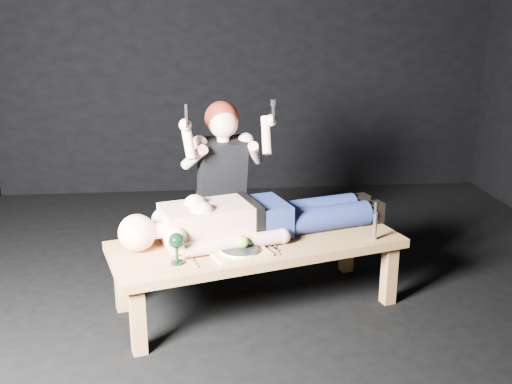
# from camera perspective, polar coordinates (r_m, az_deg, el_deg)

# --- Properties ---
(ground) EXTENTS (5.00, 5.00, 0.00)m
(ground) POSITION_cam_1_polar(r_m,az_deg,el_deg) (4.03, 1.63, -9.88)
(ground) COLOR black
(ground) RESTS_ON ground
(back_wall) EXTENTS (5.00, 0.00, 5.00)m
(back_wall) POSITION_cam_1_polar(r_m,az_deg,el_deg) (6.09, -1.19, 13.97)
(back_wall) COLOR black
(back_wall) RESTS_ON ground
(table) EXTENTS (1.91, 1.15, 0.45)m
(table) POSITION_cam_1_polar(r_m,az_deg,el_deg) (3.81, 0.07, -7.79)
(table) COLOR #A4753C
(table) RESTS_ON ground
(lying_man) EXTENTS (2.02, 1.11, 0.28)m
(lying_man) POSITION_cam_1_polar(r_m,az_deg,el_deg) (3.78, 0.32, -1.98)
(lying_man) COLOR beige
(lying_man) RESTS_ON table
(kneeling_woman) EXTENTS (0.82, 0.88, 1.28)m
(kneeling_woman) POSITION_cam_1_polar(r_m,az_deg,el_deg) (4.20, -3.46, 0.62)
(kneeling_woman) COLOR black
(kneeling_woman) RESTS_ON ground
(serving_tray) EXTENTS (0.39, 0.34, 0.02)m
(serving_tray) POSITION_cam_1_polar(r_m,az_deg,el_deg) (3.52, -1.59, -5.81)
(serving_tray) COLOR tan
(serving_tray) RESTS_ON table
(plate) EXTENTS (0.28, 0.28, 0.02)m
(plate) POSITION_cam_1_polar(r_m,az_deg,el_deg) (3.51, -1.59, -5.54)
(plate) COLOR white
(plate) RESTS_ON serving_tray
(apple) EXTENTS (0.07, 0.07, 0.07)m
(apple) POSITION_cam_1_polar(r_m,az_deg,el_deg) (3.51, -1.24, -4.79)
(apple) COLOR #4E9120
(apple) RESTS_ON plate
(goblet) EXTENTS (0.11, 0.11, 0.18)m
(goblet) POSITION_cam_1_polar(r_m,az_deg,el_deg) (3.39, -7.55, -5.34)
(goblet) COLOR black
(goblet) RESTS_ON table
(fork_flat) EXTENTS (0.06, 0.19, 0.01)m
(fork_flat) POSITION_cam_1_polar(r_m,az_deg,el_deg) (3.44, -5.96, -6.59)
(fork_flat) COLOR #B2B2B7
(fork_flat) RESTS_ON table
(knife_flat) EXTENTS (0.03, 0.19, 0.01)m
(knife_flat) POSITION_cam_1_polar(r_m,az_deg,el_deg) (3.59, 1.89, -5.44)
(knife_flat) COLOR #B2B2B7
(knife_flat) RESTS_ON table
(spoon_flat) EXTENTS (0.13, 0.16, 0.01)m
(spoon_flat) POSITION_cam_1_polar(r_m,az_deg,el_deg) (3.63, 1.17, -5.17)
(spoon_flat) COLOR #B2B2B7
(spoon_flat) RESTS_ON table
(carving_knife) EXTENTS (0.04, 0.04, 0.25)m
(carving_knife) POSITION_cam_1_polar(r_m,az_deg,el_deg) (3.77, 11.29, -2.71)
(carving_knife) COLOR #B2B2B7
(carving_knife) RESTS_ON table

